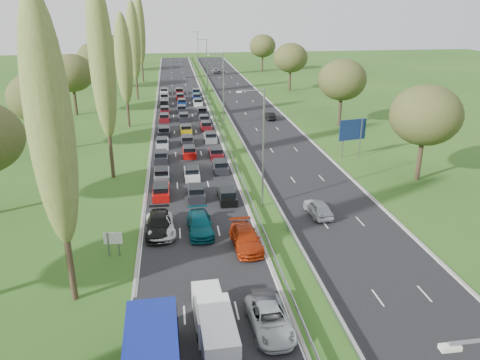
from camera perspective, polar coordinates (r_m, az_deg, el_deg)
ground at (r=82.82m, az=-2.13°, el=7.06°), size 260.00×260.00×0.00m
near_carriageway at (r=84.83m, az=-6.89°, el=7.25°), size 10.50×215.00×0.04m
far_carriageway at (r=86.19m, az=2.19°, el=7.59°), size 10.50×215.00×0.04m
central_reservation at (r=85.12m, az=-2.32°, el=7.81°), size 2.36×215.00×0.32m
lamp_columns at (r=79.68m, az=-2.02°, el=10.93°), size 0.18×140.18×12.00m
poplar_row at (r=69.01m, az=-14.88°, el=14.15°), size 2.80×127.80×22.44m
woodland_left at (r=66.25m, az=-24.13°, el=8.70°), size 8.00×166.00×11.10m
woodland_right at (r=73.35m, az=14.61°, el=10.80°), size 8.00×153.00×11.10m
traffic_queue_fill at (r=80.05m, az=-6.77°, el=6.78°), size 9.07×68.88×0.80m
near_car_2 at (r=42.62m, az=-9.65°, el=-5.50°), size 2.81×5.46×1.47m
near_car_3 at (r=42.69m, az=-9.89°, el=-5.38°), size 2.32×5.55×1.60m
near_car_7 at (r=42.34m, az=-4.90°, el=-5.38°), size 2.35×5.46×1.57m
near_car_9 at (r=31.46m, az=3.13°, el=-15.58°), size 1.79×4.37×1.41m
near_car_10 at (r=30.65m, az=3.67°, el=-16.63°), size 2.74×5.43×1.47m
near_car_11 at (r=39.70m, az=0.73°, el=-7.14°), size 2.49×5.60×1.60m
far_car_0 at (r=46.15m, az=9.52°, el=-3.36°), size 2.09×4.59×1.53m
far_car_1 at (r=84.93m, az=3.64°, el=7.84°), size 1.57×4.06×1.32m
far_car_2 at (r=146.36m, az=-2.99°, el=13.21°), size 2.43×5.07×1.40m
white_van_front at (r=31.06m, az=-3.81°, el=-15.58°), size 1.84×4.69×1.88m
white_van_rear at (r=29.29m, az=-2.82°, el=-17.86°), size 2.03×5.18×2.08m
info_sign at (r=39.51m, az=-15.21°, el=-7.16°), size 1.50×0.26×2.10m
direction_sign at (r=64.10m, az=13.55°, el=5.78°), size 3.93×0.94×5.20m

